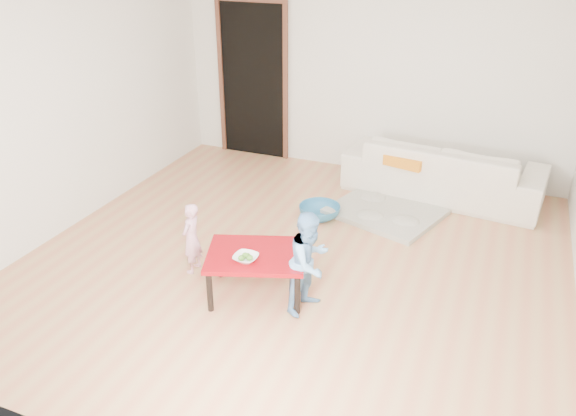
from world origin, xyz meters
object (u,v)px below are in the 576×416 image
Objects in this scene: sofa at (443,169)px; red_table at (256,274)px; bowl at (246,258)px; basin at (320,212)px; child_pink at (192,238)px; child_blue at (310,262)px.

sofa is 2.96m from red_table.
bowl reaches higher than basin.
child_pink is 1.66m from basin.
child_pink reaches higher than bowl.
sofa is 3.20m from child_pink.
bowl reaches higher than red_table.
child_blue is (-0.69, -2.72, 0.12)m from sofa.
child_blue is at bearing 82.39° from child_pink.
basin is (0.05, 1.72, -0.37)m from bowl.
red_table is at bearing 79.24° from bowl.
bowl is 0.74m from child_pink.
red_table is at bearing -90.96° from basin.
red_table is at bearing 72.61° from sofa.
red_table is 0.93× the size of child_blue.
red_table is 4.08× the size of bowl.
child_blue is at bearing 13.60° from bowl.
bowl is at bearing -100.76° from red_table.
sofa is at bearing 66.49° from red_table.
red_table is 0.73m from child_pink.
bowl is at bearing 120.97° from child_blue.
red_table is at bearing 105.88° from child_blue.
child_pink is at bearing 101.07° from child_blue.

